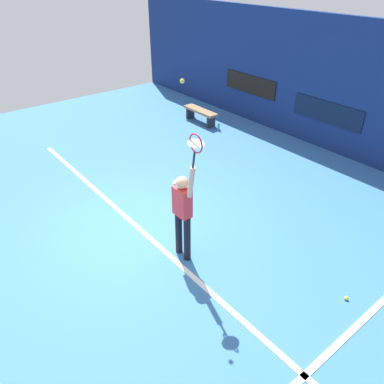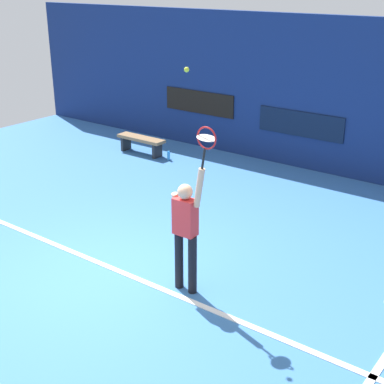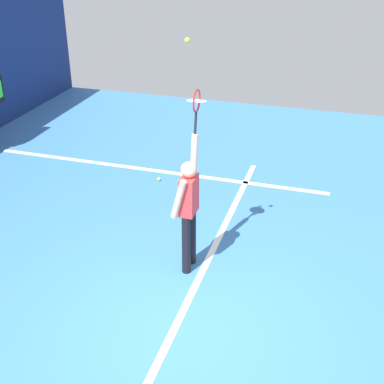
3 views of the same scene
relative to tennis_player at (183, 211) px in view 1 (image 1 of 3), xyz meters
The scene contains 12 objects.
ground_plane 1.63m from the tennis_player, 165.47° to the right, with size 18.00×18.00×0.00m, color #3870B2.
back_wall 6.39m from the tennis_player, 101.26° to the left, with size 18.00×0.20×3.60m, color navy.
sponsor_banner_center 6.22m from the tennis_player, 101.48° to the left, with size 2.20×0.03×0.60m, color #0C1933.
sponsor_banner_portside 7.43m from the tennis_player, 124.80° to the left, with size 2.20×0.03×0.60m, color black.
court_baseline 1.61m from the tennis_player, 169.55° to the right, with size 10.00×0.10×0.01m, color white.
court_sideline 3.54m from the tennis_player, 29.64° to the left, with size 0.10×7.00×0.01m, color white.
tennis_player is the anchor object (origin of this frame).
tennis_racket 1.42m from the tennis_player, ahead, with size 0.36×0.27×0.62m.
tennis_ball 2.26m from the tennis_player, 39.96° to the left, with size 0.07×0.07×0.07m, color #CCE033.
court_bench 6.88m from the tennis_player, 137.45° to the left, with size 1.40×0.36×0.45m.
water_bottle 6.26m from the tennis_player, 131.63° to the left, with size 0.07×0.07×0.24m, color #338CD8.
spare_ball 3.07m from the tennis_player, 28.91° to the left, with size 0.07×0.07×0.07m, color #CCE033.
Camera 1 is at (5.57, -2.95, 4.75)m, focal length 35.19 mm.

